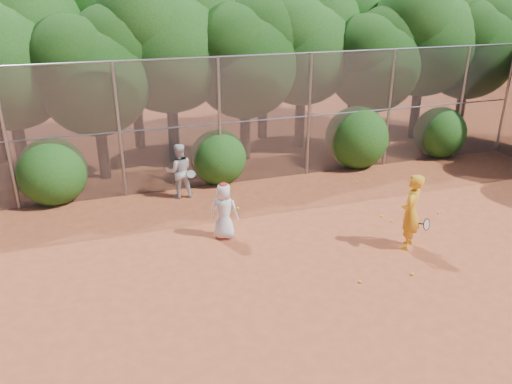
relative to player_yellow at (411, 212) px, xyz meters
name	(u,v)px	position (x,y,z in m)	size (l,w,h in m)	color
ground	(334,273)	(-2.22, -0.51, -0.94)	(80.00, 80.00, 0.00)	#A34525
fence_back	(247,120)	(-2.34, 5.49, 1.11)	(20.05, 0.09, 4.03)	gray
tree_1	(5,49)	(-9.16, 8.04, 3.22)	(4.64, 4.03, 6.35)	black
tree_2	(94,68)	(-6.67, 7.33, 2.64)	(3.99, 3.47, 5.47)	black
tree_3	(169,35)	(-4.16, 8.34, 3.45)	(4.89, 4.26, 6.70)	black
tree_4	(246,54)	(-1.67, 7.73, 2.81)	(4.19, 3.64, 5.73)	black
tree_5	(304,40)	(0.84, 8.53, 3.10)	(4.51, 3.92, 6.17)	black
tree_6	(376,57)	(3.33, 7.53, 2.52)	(3.86, 3.36, 5.29)	black
tree_7	(426,31)	(5.84, 8.14, 3.34)	(4.77, 4.14, 6.53)	black
tree_8	(471,42)	(7.83, 7.83, 2.87)	(4.25, 3.70, 5.82)	black
tree_10	(131,24)	(-5.16, 10.54, 3.68)	(5.15, 4.48, 7.06)	black
tree_11	(264,34)	(-0.16, 10.14, 3.22)	(4.64, 4.03, 6.35)	black
tree_12	(359,21)	(4.34, 10.74, 3.57)	(5.02, 4.37, 6.88)	black
bush_0	(52,169)	(-8.22, 5.79, 0.06)	(2.00, 2.00, 2.00)	#194912
bush_1	(218,155)	(-3.22, 5.79, -0.04)	(1.80, 1.80, 1.80)	#194912
bush_2	(357,135)	(1.78, 5.79, 0.16)	(2.20, 2.20, 2.20)	#194912
bush_3	(440,130)	(5.28, 5.79, 0.01)	(1.90, 1.90, 1.90)	#194912
player_yellow	(411,212)	(0.00, 0.00, 0.00)	(0.91, 0.81, 1.89)	gold
player_teen	(224,211)	(-4.09, 1.92, -0.20)	(0.85, 0.75, 1.49)	white
player_white	(179,171)	(-4.67, 4.89, -0.11)	(0.88, 0.76, 1.66)	silver
ball_0	(392,221)	(0.43, 1.31, -0.91)	(0.07, 0.07, 0.07)	yellow
ball_1	(381,216)	(0.33, 1.68, -0.91)	(0.07, 0.07, 0.07)	yellow
ball_2	(360,282)	(-1.88, -1.06, -0.91)	(0.07, 0.07, 0.07)	yellow
ball_3	(438,213)	(1.97, 1.35, -0.91)	(0.07, 0.07, 0.07)	yellow
ball_4	(412,274)	(-0.63, -1.15, -0.91)	(0.07, 0.07, 0.07)	yellow
ball_5	(357,182)	(0.97, 4.18, -0.91)	(0.07, 0.07, 0.07)	yellow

